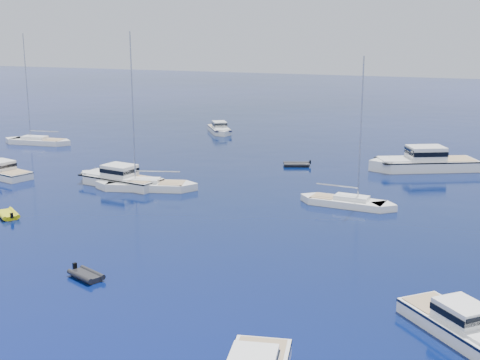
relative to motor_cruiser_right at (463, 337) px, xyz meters
The scene contains 12 objects.
ground 21.46m from the motor_cruiser_right, 169.08° to the right, with size 400.00×400.00×0.00m, color navy.
motor_cruiser_right is the anchor object (origin of this frame).
motor_cruiser_centre 43.22m from the motor_cruiser_right, 148.19° to the left, with size 3.36×10.99×2.89m, color silver, non-canonical shape.
motor_cruiser_far_l 55.51m from the motor_cruiser_right, 157.56° to the left, with size 2.83×9.25×2.43m, color white, non-canonical shape.
motor_cruiser_distant 43.89m from the motor_cruiser_right, 99.84° to the left, with size 4.22×13.78×3.62m, color white, non-canonical shape.
motor_cruiser_horizon 72.51m from the motor_cruiser_right, 124.77° to the left, with size 2.71×8.85×2.32m, color silver, non-canonical shape.
sailboat_mid_l 39.89m from the motor_cruiser_right, 145.91° to the left, with size 2.96×11.39×16.75m, color silver, non-canonical shape.
sailboat_centre 26.84m from the motor_cruiser_right, 116.71° to the left, with size 2.58×9.91×14.57m, color white, non-canonical shape.
sailboat_far_l 73.47m from the motor_cruiser_right, 147.02° to the left, with size 2.89×11.12×16.35m, color white, non-canonical shape.
tender_yellow 40.28m from the motor_cruiser_right, 167.38° to the left, with size 1.81×3.23×0.95m, color #C8C60B, non-canonical shape.
tender_grey_near 24.10m from the motor_cruiser_right, behind, with size 1.60×2.76×0.95m, color black, non-canonical shape.
tender_grey_far 45.20m from the motor_cruiser_right, 119.17° to the left, with size 1.85×3.32×0.95m, color black, non-canonical shape.
Camera 1 is at (22.19, -30.52, 16.43)m, focal length 48.44 mm.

